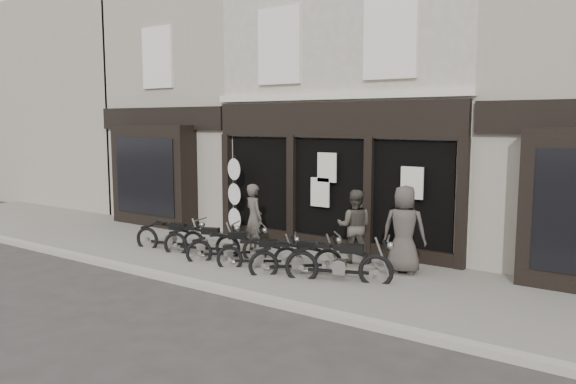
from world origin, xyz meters
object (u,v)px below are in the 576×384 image
Objects in this scene: man_left at (254,218)px; man_right at (404,229)px; motorcycle_2 at (228,249)px; advert_sign_post at (235,201)px; motorcycle_4 at (297,261)px; motorcycle_1 at (202,244)px; motorcycle_5 at (340,266)px; man_centre at (355,226)px; motorcycle_3 at (259,257)px; motorcycle_0 at (171,239)px.

man_right is (3.94, 0.28, 0.10)m from man_left.
motorcycle_2 is 0.64× the size of advert_sign_post.
motorcycle_4 is at bearing -49.46° from motorcycle_2.
motorcycle_5 reaches higher than motorcycle_1.
man_right is (0.83, 1.33, 0.65)m from motorcycle_5.
motorcycle_3 is at bearing 25.45° from man_centre.
man_centre is (0.54, 1.60, 0.59)m from motorcycle_4.
motorcycle_0 is at bearing 163.37° from motorcycle_1.
motorcycle_0 is at bearing -0.54° from man_right.
man_left is (-2.07, 1.10, 0.59)m from motorcycle_4.
motorcycle_4 is at bearing 22.84° from man_right.
motorcycle_0 is 4.80m from man_centre.
motorcycle_3 is at bearing -26.09° from motorcycle_1.
man_right is at bearing 9.14° from advert_sign_post.
motorcycle_2 is (0.88, -0.02, -0.01)m from motorcycle_1.
man_left is at bearing 108.78° from motorcycle_4.
motorcycle_2 is 0.82× the size of man_right.
motorcycle_3 is 2.04m from motorcycle_5.
motorcycle_1 is at bearing 1.25° from man_right.
motorcycle_1 is at bearing -8.68° from motorcycle_0.
motorcycle_1 is at bearing 74.23° from man_left.
man_left is 2.66m from man_centre.
motorcycle_2 is 0.93× the size of man_centre.
man_right is at bearing -6.27° from motorcycle_1.
man_centre is 1.35m from man_right.
motorcycle_1 is (1.04, 0.08, -0.01)m from motorcycle_0.
motorcycle_1 is 1.93m from motorcycle_3.
advert_sign_post is (-2.46, 2.05, 0.84)m from motorcycle_3.
motorcycle_3 is at bearing 157.39° from man_left.
motorcycle_4 is at bearing 49.69° from man_centre.
motorcycle_1 is at bearing 1.62° from man_centre.
motorcycle_4 is 1.04m from motorcycle_5.
man_left is at bearing -9.61° from man_right.
man_left is (-0.03, 1.02, 0.61)m from motorcycle_2.
man_left is 0.70× the size of advert_sign_post.
man_left is (-3.11, 1.05, 0.55)m from motorcycle_5.
motorcycle_4 is 2.42m from man_left.
motorcycle_0 is 1.04m from motorcycle_1.
motorcycle_2 is 3.06m from man_centre.
man_centre is at bearing 85.89° from motorcycle_5.
motorcycle_5 reaches higher than motorcycle_2.
man_centre reaches higher than motorcycle_4.
man_left is at bearing 16.54° from motorcycle_0.
man_centre is at bearing 2.20° from motorcycle_1.
man_left reaches higher than motorcycle_4.
motorcycle_5 is at bearing 86.14° from man_centre.
motorcycle_2 is 4.19m from man_right.
motorcycle_1 reaches higher than motorcycle_3.
man_right reaches higher than motorcycle_0.
motorcycle_0 is 1.19× the size of man_centre.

